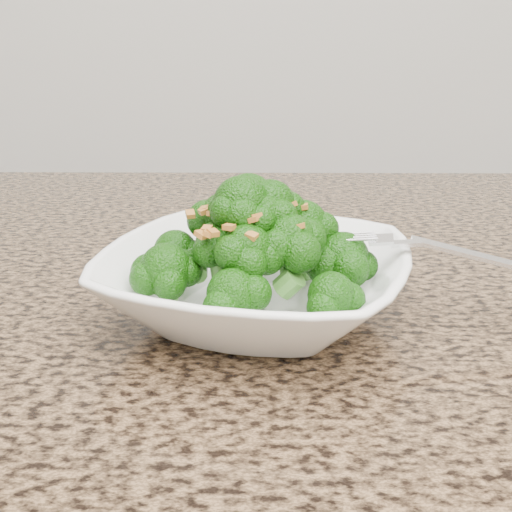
# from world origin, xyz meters

# --- Properties ---
(granite_counter) EXTENTS (1.64, 1.04, 0.03)m
(granite_counter) POSITION_xyz_m (0.00, 0.30, 0.89)
(granite_counter) COLOR brown
(granite_counter) RESTS_ON cabinet
(bowl) EXTENTS (0.28, 0.28, 0.06)m
(bowl) POSITION_xyz_m (-0.04, 0.27, 0.93)
(bowl) COLOR white
(bowl) RESTS_ON granite_counter
(broccoli_pile) EXTENTS (0.20, 0.20, 0.07)m
(broccoli_pile) POSITION_xyz_m (-0.04, 0.27, 0.99)
(broccoli_pile) COLOR #165009
(broccoli_pile) RESTS_ON bowl
(garlic_topping) EXTENTS (0.12, 0.12, 0.01)m
(garlic_topping) POSITION_xyz_m (-0.04, 0.27, 1.03)
(garlic_topping) COLOR #B6742C
(garlic_topping) RESTS_ON broccoli_pile
(fork) EXTENTS (0.18, 0.06, 0.01)m
(fork) POSITION_xyz_m (0.07, 0.27, 0.96)
(fork) COLOR silver
(fork) RESTS_ON bowl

